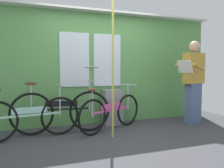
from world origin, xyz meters
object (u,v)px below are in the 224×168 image
at_px(bicycle_leaning_behind, 61,111).
at_px(bicycle_by_pole, 111,112).
at_px(bicycle_near_door, 29,117).
at_px(passenger_reading_newspaper, 193,80).
at_px(handrail_pole, 113,69).
at_px(trash_bin_by_wall, 112,107).

height_order(bicycle_leaning_behind, bicycle_by_pole, bicycle_leaning_behind).
xyz_separation_m(bicycle_near_door, bicycle_by_pole, (1.45, 0.07, -0.01)).
distance_m(bicycle_near_door, bicycle_by_pole, 1.46).
bearing_deg(passenger_reading_newspaper, bicycle_near_door, -11.87).
height_order(bicycle_leaning_behind, handrail_pole, handrail_pole).
xyz_separation_m(bicycle_leaning_behind, trash_bin_by_wall, (1.09, 0.32, -0.03)).
distance_m(bicycle_by_pole, trash_bin_by_wall, 0.46).
relative_size(passenger_reading_newspaper, handrail_pole, 0.75).
relative_size(bicycle_by_pole, handrail_pole, 0.63).
bearing_deg(passenger_reading_newspaper, trash_bin_by_wall, -28.39).
bearing_deg(bicycle_leaning_behind, bicycle_by_pole, -2.19).
xyz_separation_m(bicycle_near_door, bicycle_leaning_behind, (0.53, 0.17, 0.04)).
relative_size(bicycle_near_door, trash_bin_by_wall, 2.28).
distance_m(bicycle_leaning_behind, bicycle_by_pole, 0.93).
xyz_separation_m(bicycle_leaning_behind, handrail_pole, (0.80, -0.52, 0.77)).
bearing_deg(bicycle_by_pole, trash_bin_by_wall, 40.83).
xyz_separation_m(bicycle_leaning_behind, bicycle_by_pole, (0.92, -0.11, -0.05)).
relative_size(bicycle_leaning_behind, trash_bin_by_wall, 2.42).
distance_m(bicycle_near_door, trash_bin_by_wall, 1.70).
distance_m(bicycle_by_pole, handrail_pole, 0.92).
bearing_deg(bicycle_near_door, passenger_reading_newspaper, -8.91).
bearing_deg(bicycle_leaning_behind, trash_bin_by_wall, 20.53).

